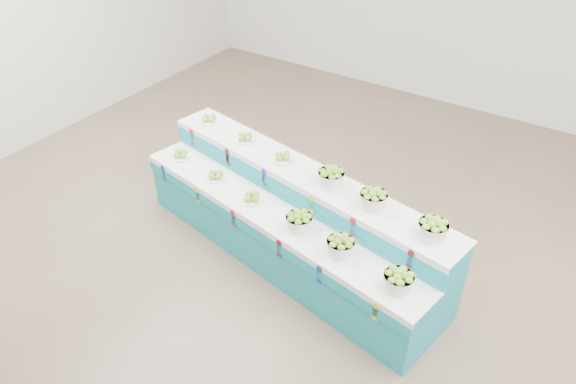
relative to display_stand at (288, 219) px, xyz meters
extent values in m
plane|color=brown|center=(0.40, -0.25, -0.51)|extent=(10.00, 10.00, 0.00)
cylinder|color=white|center=(-1.58, 0.06, 0.26)|extent=(0.27, 0.27, 0.10)
cylinder|color=white|center=(-0.94, -0.06, 0.26)|extent=(0.27, 0.27, 0.10)
cylinder|color=white|center=(-0.35, -0.17, 0.26)|extent=(0.27, 0.27, 0.10)
cylinder|color=white|center=(-1.50, 0.52, 0.56)|extent=(0.27, 0.27, 0.10)
cylinder|color=white|center=(-0.85, 0.40, 0.56)|extent=(0.27, 0.27, 0.10)
cylinder|color=white|center=(-0.26, 0.29, 0.56)|extent=(0.27, 0.27, 0.10)
camera|label=1|loc=(2.51, -3.81, 3.65)|focal=33.46mm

